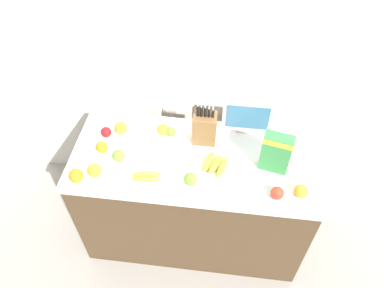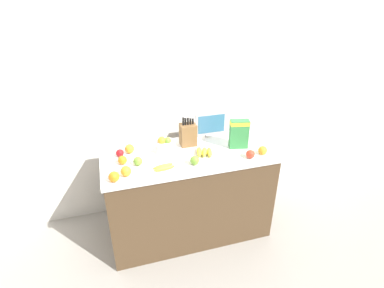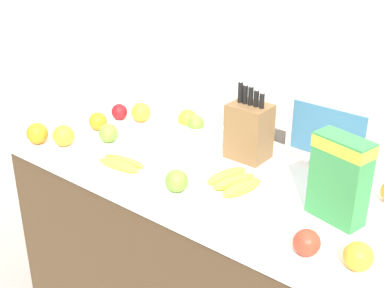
{
  "view_description": "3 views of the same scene",
  "coord_description": "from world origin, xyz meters",
  "px_view_note": "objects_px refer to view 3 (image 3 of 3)",
  "views": [
    {
      "loc": [
        0.16,
        -1.46,
        2.63
      ],
      "look_at": [
        -0.02,
        0.05,
        0.96
      ],
      "focal_mm": 35.0,
      "sensor_mm": 36.0,
      "label": 1
    },
    {
      "loc": [
        -0.62,
        -2.21,
        2.2
      ],
      "look_at": [
        0.02,
        -0.05,
        1.0
      ],
      "focal_mm": 28.0,
      "sensor_mm": 36.0,
      "label": 2
    },
    {
      "loc": [
        0.98,
        -1.33,
        1.77
      ],
      "look_at": [
        -0.05,
        -0.06,
        0.99
      ],
      "focal_mm": 50.0,
      "sensor_mm": 36.0,
      "label": 3
    }
  ],
  "objects_px": {
    "apple_rightmost": "(108,133)",
    "orange_mid_left": "(141,112)",
    "apple_by_knife_block": "(307,243)",
    "orange_front_right": "(358,256)",
    "apple_middle": "(119,112)",
    "fruit_bowl": "(191,132)",
    "small_monitor": "(329,133)",
    "orange_front_left": "(64,136)",
    "apple_front": "(176,181)",
    "knife_block": "(249,131)",
    "orange_back_center": "(98,121)",
    "cereal_box": "(340,175)",
    "banana_bunch_right": "(234,182)",
    "banana_bunch_left": "(121,163)",
    "orange_by_cereal": "(37,133)"
  },
  "relations": [
    {
      "from": "apple_by_knife_block",
      "to": "apple_rightmost",
      "type": "relative_size",
      "value": 0.99
    },
    {
      "from": "orange_mid_left",
      "to": "orange_back_center",
      "type": "bearing_deg",
      "value": -113.89
    },
    {
      "from": "banana_bunch_left",
      "to": "orange_by_cereal",
      "type": "bearing_deg",
      "value": -171.07
    },
    {
      "from": "banana_bunch_right",
      "to": "apple_front",
      "type": "height_order",
      "value": "apple_front"
    },
    {
      "from": "banana_bunch_left",
      "to": "apple_middle",
      "type": "relative_size",
      "value": 2.68
    },
    {
      "from": "apple_by_knife_block",
      "to": "orange_by_cereal",
      "type": "relative_size",
      "value": 0.9
    },
    {
      "from": "orange_front_right",
      "to": "orange_mid_left",
      "type": "xyz_separation_m",
      "value": [
        -1.11,
        0.36,
        0.0
      ]
    },
    {
      "from": "small_monitor",
      "to": "banana_bunch_right",
      "type": "distance_m",
      "value": 0.37
    },
    {
      "from": "small_monitor",
      "to": "knife_block",
      "type": "bearing_deg",
      "value": -158.85
    },
    {
      "from": "apple_rightmost",
      "to": "orange_by_cereal",
      "type": "bearing_deg",
      "value": -138.36
    },
    {
      "from": "knife_block",
      "to": "fruit_bowl",
      "type": "bearing_deg",
      "value": -169.57
    },
    {
      "from": "banana_bunch_left",
      "to": "orange_front_left",
      "type": "distance_m",
      "value": 0.3
    },
    {
      "from": "apple_rightmost",
      "to": "orange_by_cereal",
      "type": "height_order",
      "value": "orange_by_cereal"
    },
    {
      "from": "apple_front",
      "to": "orange_front_left",
      "type": "height_order",
      "value": "orange_front_left"
    },
    {
      "from": "apple_middle",
      "to": "orange_back_center",
      "type": "height_order",
      "value": "orange_back_center"
    },
    {
      "from": "small_monitor",
      "to": "apple_by_knife_block",
      "type": "distance_m",
      "value": 0.53
    },
    {
      "from": "apple_by_knife_block",
      "to": "apple_rightmost",
      "type": "xyz_separation_m",
      "value": [
        -0.94,
        0.16,
        0.0
      ]
    },
    {
      "from": "banana_bunch_right",
      "to": "banana_bunch_left",
      "type": "bearing_deg",
      "value": -160.9
    },
    {
      "from": "fruit_bowl",
      "to": "orange_front_left",
      "type": "bearing_deg",
      "value": -139.19
    },
    {
      "from": "orange_mid_left",
      "to": "orange_back_center",
      "type": "xyz_separation_m",
      "value": [
        -0.08,
        -0.17,
        -0.0
      ]
    },
    {
      "from": "fruit_bowl",
      "to": "banana_bunch_left",
      "type": "height_order",
      "value": "fruit_bowl"
    },
    {
      "from": "orange_front_right",
      "to": "orange_back_center",
      "type": "distance_m",
      "value": 1.2
    },
    {
      "from": "banana_bunch_left",
      "to": "orange_back_center",
      "type": "height_order",
      "value": "orange_back_center"
    },
    {
      "from": "banana_bunch_right",
      "to": "orange_front_right",
      "type": "distance_m",
      "value": 0.51
    },
    {
      "from": "apple_middle",
      "to": "orange_mid_left",
      "type": "distance_m",
      "value": 0.1
    },
    {
      "from": "orange_mid_left",
      "to": "knife_block",
      "type": "bearing_deg",
      "value": 0.32
    },
    {
      "from": "apple_rightmost",
      "to": "orange_mid_left",
      "type": "xyz_separation_m",
      "value": [
        -0.04,
        0.23,
        0.0
      ]
    },
    {
      "from": "apple_by_knife_block",
      "to": "orange_back_center",
      "type": "height_order",
      "value": "same"
    },
    {
      "from": "apple_rightmost",
      "to": "apple_middle",
      "type": "relative_size",
      "value": 1.1
    },
    {
      "from": "cereal_box",
      "to": "fruit_bowl",
      "type": "bearing_deg",
      "value": -178.99
    },
    {
      "from": "cereal_box",
      "to": "banana_bunch_right",
      "type": "relative_size",
      "value": 1.35
    },
    {
      "from": "apple_by_knife_block",
      "to": "apple_middle",
      "type": "relative_size",
      "value": 1.1
    },
    {
      "from": "banana_bunch_right",
      "to": "orange_front_left",
      "type": "bearing_deg",
      "value": -168.03
    },
    {
      "from": "orange_front_left",
      "to": "orange_front_right",
      "type": "xyz_separation_m",
      "value": [
        1.18,
        0.0,
        -0.0
      ]
    },
    {
      "from": "fruit_bowl",
      "to": "apple_front",
      "type": "height_order",
      "value": "fruit_bowl"
    },
    {
      "from": "cereal_box",
      "to": "orange_front_left",
      "type": "relative_size",
      "value": 3.2
    },
    {
      "from": "fruit_bowl",
      "to": "orange_front_right",
      "type": "relative_size",
      "value": 2.59
    },
    {
      "from": "orange_mid_left",
      "to": "orange_front_right",
      "type": "bearing_deg",
      "value": -17.77
    },
    {
      "from": "small_monitor",
      "to": "apple_rightmost",
      "type": "relative_size",
      "value": 4.16
    },
    {
      "from": "fruit_bowl",
      "to": "orange_front_left",
      "type": "relative_size",
      "value": 2.44
    },
    {
      "from": "small_monitor",
      "to": "orange_front_left",
      "type": "height_order",
      "value": "small_monitor"
    },
    {
      "from": "fruit_bowl",
      "to": "orange_mid_left",
      "type": "xyz_separation_m",
      "value": [
        -0.3,
        0.04,
        -0.01
      ]
    },
    {
      "from": "cereal_box",
      "to": "orange_by_cereal",
      "type": "distance_m",
      "value": 1.15
    },
    {
      "from": "knife_block",
      "to": "cereal_box",
      "type": "height_order",
      "value": "knife_block"
    },
    {
      "from": "fruit_bowl",
      "to": "apple_rightmost",
      "type": "height_order",
      "value": "fruit_bowl"
    },
    {
      "from": "apple_front",
      "to": "orange_back_center",
      "type": "relative_size",
      "value": 1.03
    },
    {
      "from": "banana_bunch_right",
      "to": "apple_front",
      "type": "relative_size",
      "value": 2.59
    },
    {
      "from": "orange_by_cereal",
      "to": "fruit_bowl",
      "type": "bearing_deg",
      "value": 38.54
    },
    {
      "from": "knife_block",
      "to": "orange_front_left",
      "type": "xyz_separation_m",
      "value": [
        -0.6,
        -0.36,
        -0.06
      ]
    },
    {
      "from": "apple_by_knife_block",
      "to": "orange_front_right",
      "type": "distance_m",
      "value": 0.14
    }
  ]
}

